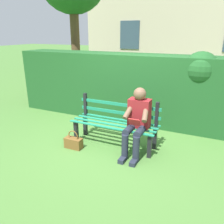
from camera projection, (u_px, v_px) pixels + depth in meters
name	position (u px, v px, depth m)	size (l,w,h in m)	color
ground	(114.00, 145.00, 4.47)	(60.00, 60.00, 0.00)	#477533
park_bench	(116.00, 123.00, 4.38)	(1.66, 0.51, 0.90)	black
person_seated	(137.00, 120.00, 3.98)	(0.44, 0.73, 1.19)	maroon
hedge_backdrop	(126.00, 85.00, 5.59)	(5.67, 0.89, 1.72)	#1E5123
handbag	(74.00, 142.00, 4.31)	(0.34, 0.16, 0.36)	brown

